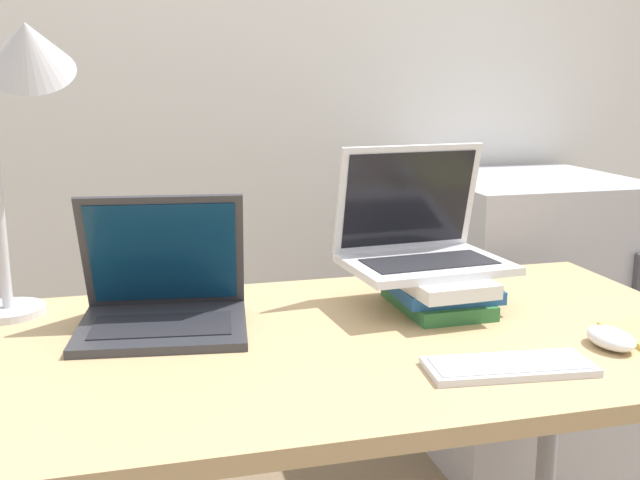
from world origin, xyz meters
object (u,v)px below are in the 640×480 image
(laptop_left, at_px, (163,301))
(laptop_on_books, at_px, (420,242))
(mouse, at_px, (611,338))
(mini_fridge, at_px, (522,318))
(book_stack, at_px, (436,288))
(wireless_keyboard, at_px, (509,366))
(desk_lamp, at_px, (24,83))

(laptop_left, xyz_separation_m, laptop_on_books, (0.52, 0.02, 0.08))
(mouse, xyz_separation_m, mini_fridge, (0.38, 0.95, -0.30))
(mouse, bearing_deg, mini_fridge, 67.89)
(laptop_left, relative_size, laptop_on_books, 1.01)
(book_stack, xyz_separation_m, wireless_keyboard, (-0.02, -0.33, -0.03))
(laptop_on_books, xyz_separation_m, desk_lamp, (-0.74, 0.10, 0.32))
(book_stack, xyz_separation_m, desk_lamp, (-0.76, 0.14, 0.40))
(laptop_on_books, bearing_deg, book_stack, -66.85)
(wireless_keyboard, bearing_deg, book_stack, 87.04)
(laptop_on_books, bearing_deg, mouse, -55.94)
(desk_lamp, height_order, mini_fridge, desk_lamp)
(laptop_on_books, distance_m, mouse, 0.41)
(laptop_left, xyz_separation_m, wireless_keyboard, (0.52, -0.35, -0.04))
(laptop_left, relative_size, mini_fridge, 0.38)
(mouse, height_order, desk_lamp, desk_lamp)
(wireless_keyboard, distance_m, mini_fridge, 1.20)
(laptop_left, relative_size, desk_lamp, 0.56)
(mini_fridge, bearing_deg, book_stack, -131.56)
(mouse, bearing_deg, laptop_on_books, 124.06)
(wireless_keyboard, bearing_deg, laptop_left, 145.79)
(laptop_left, distance_m, desk_lamp, 0.47)
(book_stack, relative_size, mini_fridge, 0.32)
(laptop_on_books, distance_m, desk_lamp, 0.81)
(laptop_left, height_order, wireless_keyboard, laptop_left)
(wireless_keyboard, bearing_deg, mini_fridge, 58.70)
(book_stack, height_order, wireless_keyboard, book_stack)
(mouse, bearing_deg, book_stack, 125.63)
(laptop_left, height_order, mini_fridge, laptop_left)
(wireless_keyboard, relative_size, desk_lamp, 0.46)
(wireless_keyboard, bearing_deg, mouse, 12.41)
(mouse, distance_m, desk_lamp, 1.14)
(laptop_on_books, height_order, desk_lamp, desk_lamp)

